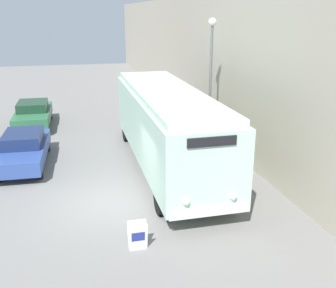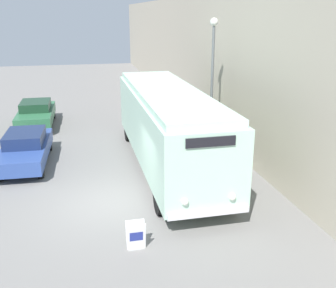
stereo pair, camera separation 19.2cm
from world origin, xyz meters
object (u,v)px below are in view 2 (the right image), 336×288
streetlamp (213,67)px  parked_car_near (26,148)px  vintage_bus (168,124)px  sign_board (136,236)px  parked_car_mid (36,113)px

streetlamp → parked_car_near: size_ratio=1.26×
vintage_bus → sign_board: 6.45m
sign_board → parked_car_near: size_ratio=0.17×
sign_board → parked_car_mid: bearing=105.2°
sign_board → streetlamp: bearing=57.9°
sign_board → parked_car_near: 8.39m
vintage_bus → streetlamp: streetlamp is taller
sign_board → parked_car_mid: 14.32m
streetlamp → vintage_bus: bearing=-146.9°
sign_board → parked_car_near: parked_car_near is taller
vintage_bus → parked_car_mid: bearing=127.0°
vintage_bus → parked_car_near: bearing=164.1°
parked_car_near → vintage_bus: bearing=-13.5°
vintage_bus → sign_board: bearing=-110.9°
streetlamp → parked_car_near: (-8.34, 0.09, -3.24)m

